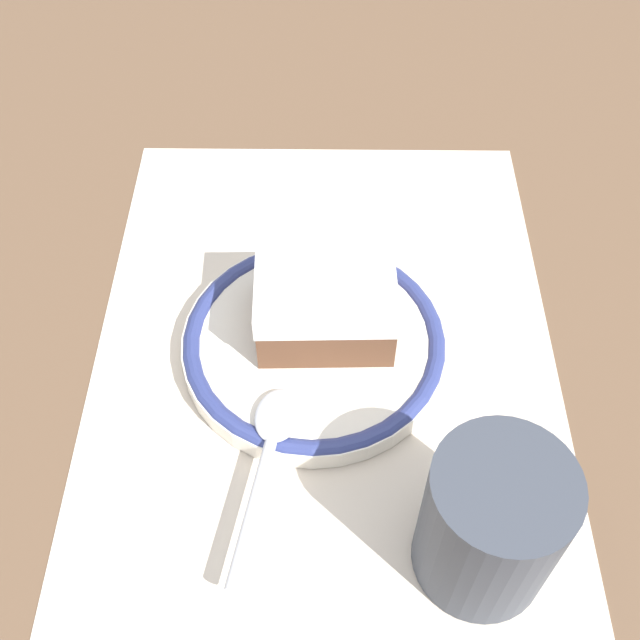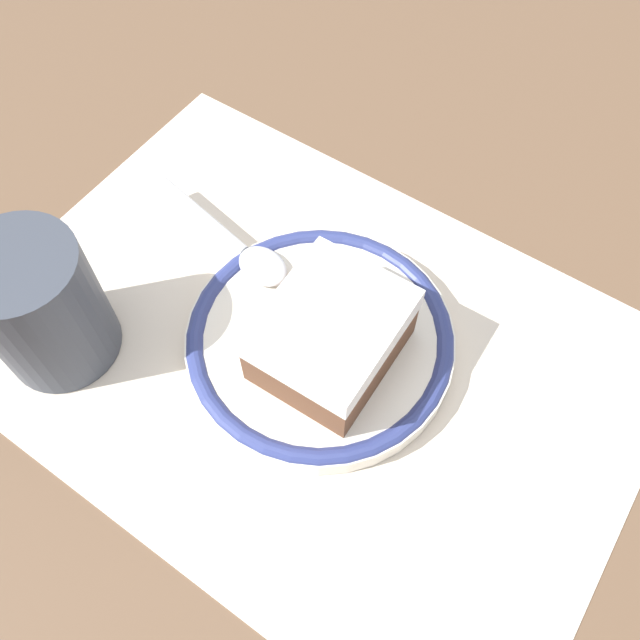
{
  "view_description": "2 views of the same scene",
  "coord_description": "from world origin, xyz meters",
  "px_view_note": "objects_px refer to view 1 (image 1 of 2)",
  "views": [
    {
      "loc": [
        0.3,
        -0.0,
        0.42
      ],
      "look_at": [
        -0.01,
        -0.01,
        0.04
      ],
      "focal_mm": 43.38,
      "sensor_mm": 36.0,
      "label": 1
    },
    {
      "loc": [
        -0.12,
        0.16,
        0.39
      ],
      "look_at": [
        -0.01,
        -0.01,
        0.04
      ],
      "focal_mm": 37.1,
      "sensor_mm": 36.0,
      "label": 2
    }
  ],
  "objects_px": {
    "plate": "(320,344)",
    "cake_slice": "(326,300)",
    "spoon": "(276,448)",
    "cup": "(496,529)"
  },
  "relations": [
    {
      "from": "cake_slice",
      "to": "plate",
      "type": "bearing_deg",
      "value": -15.01
    },
    {
      "from": "plate",
      "to": "cake_slice",
      "type": "relative_size",
      "value": 1.93
    },
    {
      "from": "cake_slice",
      "to": "spoon",
      "type": "height_order",
      "value": "cake_slice"
    },
    {
      "from": "plate",
      "to": "cup",
      "type": "xyz_separation_m",
      "value": [
        0.14,
        0.09,
        0.03
      ]
    },
    {
      "from": "plate",
      "to": "cake_slice",
      "type": "distance_m",
      "value": 0.03
    },
    {
      "from": "cake_slice",
      "to": "spoon",
      "type": "distance_m",
      "value": 0.1
    },
    {
      "from": "plate",
      "to": "cup",
      "type": "bearing_deg",
      "value": 33.51
    },
    {
      "from": "plate",
      "to": "cake_slice",
      "type": "xyz_separation_m",
      "value": [
        -0.01,
        0.0,
        0.03
      ]
    },
    {
      "from": "plate",
      "to": "spoon",
      "type": "bearing_deg",
      "value": -16.75
    },
    {
      "from": "plate",
      "to": "spoon",
      "type": "distance_m",
      "value": 0.09
    }
  ]
}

